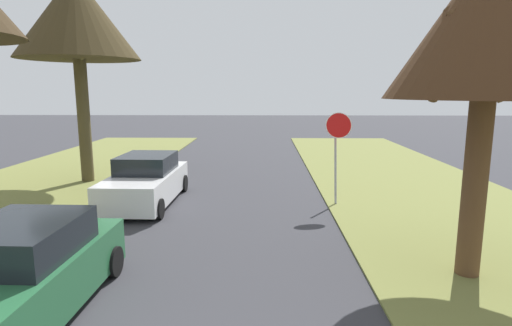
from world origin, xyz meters
TOP-DOWN VIEW (x-y plane):
  - stop_sign_far at (3.88, 11.61)m, footprint 0.81×0.66m
  - street_tree_right_mid_a at (5.62, 6.54)m, footprint 3.62×3.62m
  - street_tree_left_mid_b at (-5.51, 14.80)m, footprint 4.59×4.59m
  - parked_sedan_green at (-2.28, 4.78)m, footprint 2.02×4.43m
  - parked_sedan_white at (-2.26, 11.74)m, footprint 2.02×4.43m

SIDE VIEW (x-z plane):
  - parked_sedan_green at x=-2.28m, z-range -0.06..1.51m
  - parked_sedan_white at x=-2.26m, z-range -0.06..1.51m
  - stop_sign_far at x=3.88m, z-range 0.70..3.62m
  - street_tree_right_mid_a at x=5.62m, z-range 1.70..7.96m
  - street_tree_left_mid_b at x=-5.51m, z-range 2.36..10.27m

